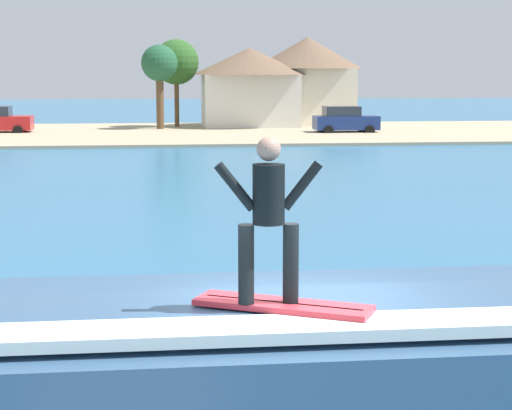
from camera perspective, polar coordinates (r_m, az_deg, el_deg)
name	(u,v)px	position (r m, az deg, el deg)	size (l,w,h in m)	color
wave_crest	(306,369)	(9.73, 3.26, -10.62)	(7.69, 3.60, 1.63)	#37587C
surfboard	(283,305)	(8.83, 1.76, -6.55)	(1.81, 1.25, 0.06)	#D8333F
surfer	(269,211)	(8.61, 0.83, -0.42)	(1.07, 0.32, 1.67)	black
shoreline_bank	(177,133)	(57.93, -5.20, 4.70)	(120.00, 21.08, 0.17)	tan
car_far_shore	(345,120)	(57.82, 5.82, 5.54)	(4.18, 2.18, 1.86)	navy
house_gabled_white	(307,77)	(66.28, 3.36, 8.36)	(8.25, 8.25, 6.67)	beige
house_small_cottage	(250,82)	(63.81, -0.42, 8.03)	(8.37, 8.37, 5.81)	silver
tree_tall_bare	(159,65)	(61.01, -6.32, 9.04)	(2.51, 2.51, 5.94)	brown
tree_short_bushy	(176,63)	(63.36, -5.23, 9.24)	(3.22, 3.22, 6.39)	brown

